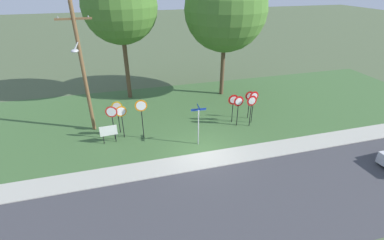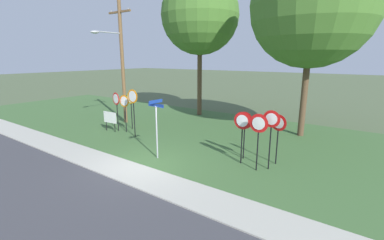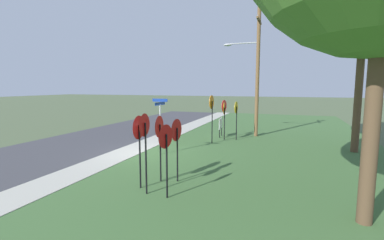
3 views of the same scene
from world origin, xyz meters
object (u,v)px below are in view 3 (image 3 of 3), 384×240
at_px(yield_sign_near_right, 176,135).
at_px(yield_sign_far_left, 145,134).
at_px(yield_sign_far_right, 138,134).
at_px(yield_sign_center, 166,144).
at_px(stop_sign_near_left, 236,112).
at_px(stop_sign_far_center, 224,110).
at_px(utility_pole, 255,67).
at_px(street_name_post, 160,121).
at_px(notice_board, 221,124).
at_px(yield_sign_near_left, 159,133).
at_px(stop_sign_far_left, 224,113).
at_px(stop_sign_near_right, 212,108).

bearing_deg(yield_sign_near_right, yield_sign_far_left, -14.31).
distance_m(yield_sign_far_right, yield_sign_center, 1.25).
xyz_separation_m(stop_sign_near_left, yield_sign_far_left, (9.55, -1.10, 0.14)).
height_order(stop_sign_far_center, utility_pole, utility_pole).
bearing_deg(utility_pole, street_name_post, -29.12).
xyz_separation_m(yield_sign_far_left, yield_sign_center, (0.07, 0.74, -0.23)).
height_order(stop_sign_far_center, notice_board, stop_sign_far_center).
bearing_deg(utility_pole, yield_sign_near_left, -11.56).
relative_size(stop_sign_far_left, yield_sign_center, 1.05).
relative_size(yield_sign_near_right, utility_pole, 0.26).
height_order(yield_sign_far_left, utility_pole, utility_pole).
height_order(stop_sign_far_left, utility_pole, utility_pole).
xyz_separation_m(yield_sign_near_left, yield_sign_near_right, (-0.15, 0.58, -0.09)).
bearing_deg(yield_sign_center, utility_pole, -175.93).
xyz_separation_m(stop_sign_far_left, yield_sign_far_right, (8.95, -0.81, 0.10)).
bearing_deg(stop_sign_near_left, stop_sign_far_center, -108.47).
bearing_deg(yield_sign_near_right, stop_sign_near_left, -179.18).
distance_m(yield_sign_far_left, street_name_post, 4.99).
xyz_separation_m(yield_sign_far_right, street_name_post, (-4.31, -1.32, -0.15)).
relative_size(stop_sign_far_left, utility_pole, 0.27).
height_order(stop_sign_far_left, stop_sign_far_center, stop_sign_far_center).
relative_size(yield_sign_near_left, notice_board, 1.87).
bearing_deg(yield_sign_far_left, yield_sign_center, 82.33).
distance_m(stop_sign_far_left, notice_board, 1.35).
height_order(stop_sign_near_left, street_name_post, street_name_post).
height_order(stop_sign_near_right, yield_sign_near_left, stop_sign_near_right).
relative_size(stop_sign_near_left, stop_sign_near_right, 0.85).
xyz_separation_m(stop_sign_far_left, yield_sign_near_right, (7.95, 0.10, -0.05)).
bearing_deg(yield_sign_center, stop_sign_far_center, -166.99).
relative_size(street_name_post, notice_board, 2.20).
distance_m(stop_sign_near_right, yield_sign_center, 8.15).
bearing_deg(yield_sign_near_left, utility_pole, 165.49).
xyz_separation_m(yield_sign_near_right, utility_pole, (-9.97, 1.49, 2.98)).
height_order(yield_sign_near_left, utility_pole, utility_pole).
relative_size(stop_sign_near_left, yield_sign_far_left, 0.95).
distance_m(stop_sign_far_left, stop_sign_far_center, 0.62).
height_order(stop_sign_far_left, yield_sign_far_left, yield_sign_far_left).
xyz_separation_m(yield_sign_far_right, yield_sign_center, (0.44, 1.16, -0.14)).
xyz_separation_m(stop_sign_far_center, notice_board, (-0.34, -0.30, -0.97)).
bearing_deg(stop_sign_near_right, utility_pole, 151.31).
relative_size(yield_sign_center, street_name_post, 0.81).
bearing_deg(stop_sign_far_center, yield_sign_near_right, 11.79).
xyz_separation_m(stop_sign_near_right, utility_pole, (-3.31, 2.03, 2.55)).
relative_size(stop_sign_near_left, utility_pole, 0.28).
bearing_deg(stop_sign_near_left, yield_sign_near_left, -3.25).
height_order(stop_sign_far_center, yield_sign_near_right, stop_sign_far_center).
distance_m(yield_sign_center, street_name_post, 5.35).
bearing_deg(utility_pole, stop_sign_far_center, -50.28).
relative_size(stop_sign_near_left, stop_sign_far_left, 1.02).
xyz_separation_m(yield_sign_near_left, street_name_post, (-3.46, -1.64, -0.09)).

